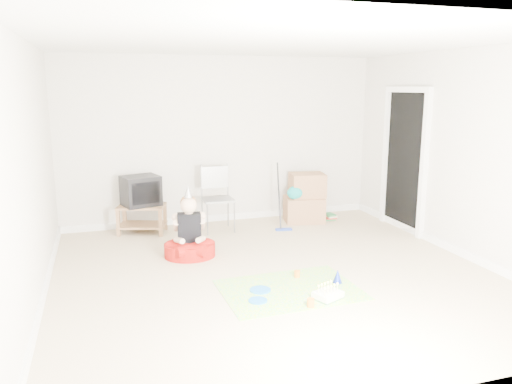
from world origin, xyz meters
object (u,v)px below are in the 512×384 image
object	(u,v)px
folding_chair	(218,199)
birthday_cake	(328,295)
cardboard_boxes	(305,199)
crt_tv	(141,191)
tv_stand	(142,216)
seated_woman	(190,241)

from	to	relation	value
folding_chair	birthday_cake	xyz separation A→B (m)	(0.50, -2.76, -0.44)
cardboard_boxes	birthday_cake	bearing A→B (deg)	-108.41
folding_chair	birthday_cake	size ratio (longest dim) A/B	2.98
crt_tv	folding_chair	distance (m)	1.13
folding_chair	cardboard_boxes	size ratio (longest dim) A/B	1.27
crt_tv	birthday_cake	world-z (taller)	crt_tv
tv_stand	crt_tv	distance (m)	0.39
folding_chair	cardboard_boxes	world-z (taller)	folding_chair
tv_stand	cardboard_boxes	bearing A→B (deg)	-2.90
crt_tv	cardboard_boxes	distance (m)	2.57
cardboard_boxes	birthday_cake	world-z (taller)	cardboard_boxes
folding_chair	seated_woman	xyz separation A→B (m)	(-0.62, -1.04, -0.28)
tv_stand	crt_tv	size ratio (longest dim) A/B	1.52
tv_stand	cardboard_boxes	xyz separation A→B (m)	(2.55, -0.13, 0.12)
tv_stand	crt_tv	xyz separation A→B (m)	(-0.00, 0.00, 0.39)
tv_stand	cardboard_boxes	world-z (taller)	cardboard_boxes
tv_stand	birthday_cake	size ratio (longest dim) A/B	2.32
folding_chair	seated_woman	size ratio (longest dim) A/B	1.06
tv_stand	folding_chair	bearing A→B (deg)	-11.44
folding_chair	seated_woman	bearing A→B (deg)	-120.74
birthday_cake	seated_woman	bearing A→B (deg)	122.96
crt_tv	folding_chair	xyz separation A→B (m)	(1.10, -0.22, -0.16)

